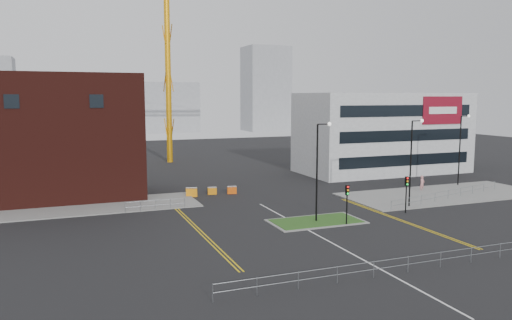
{
  "coord_description": "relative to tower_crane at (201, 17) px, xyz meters",
  "views": [
    {
      "loc": [
        -19.43,
        -31.82,
        11.48
      ],
      "look_at": [
        -1.01,
        15.58,
        5.0
      ],
      "focal_mm": 35.0,
      "sensor_mm": 36.0,
      "label": 1
    }
  ],
  "objects": [
    {
      "name": "ground",
      "position": [
        -3.92,
        -54.89,
        -25.29
      ],
      "size": [
        200.0,
        200.0,
        0.0
      ],
      "primitive_type": "plane",
      "color": "black",
      "rests_on": "ground"
    },
    {
      "name": "pavement_left",
      "position": [
        -23.92,
        -32.89,
        -25.23
      ],
      "size": [
        28.0,
        8.0,
        0.12
      ],
      "primitive_type": "cube",
      "color": "slate",
      "rests_on": "ground"
    },
    {
      "name": "pavement_right",
      "position": [
        18.08,
        -40.89,
        -25.23
      ],
      "size": [
        24.0,
        10.0,
        0.12
      ],
      "primitive_type": "cube",
      "color": "slate",
      "rests_on": "ground"
    },
    {
      "name": "island_kerb",
      "position": [
        -1.92,
        -46.89,
        -25.25
      ],
      "size": [
        8.6,
        4.6,
        0.08
      ],
      "primitive_type": "cube",
      "color": "slate",
      "rests_on": "ground"
    },
    {
      "name": "grass_island",
      "position": [
        -1.92,
        -46.89,
        -25.23
      ],
      "size": [
        8.0,
        4.0,
        0.12
      ],
      "primitive_type": "cube",
      "color": "#244617",
      "rests_on": "ground"
    },
    {
      "name": "brick_building",
      "position": [
        -26.9,
        -26.89,
        -18.44
      ],
      "size": [
        24.2,
        10.07,
        14.24
      ],
      "color": "#3F140F",
      "rests_on": "ground"
    },
    {
      "name": "office_block",
      "position": [
        22.09,
        -22.91,
        -19.28
      ],
      "size": [
        25.0,
        12.2,
        12.0
      ],
      "color": "#ABAEB0",
      "rests_on": "ground"
    },
    {
      "name": "tower_crane",
      "position": [
        0.0,
        0.0,
        0.0
      ],
      "size": [
        53.01,
        2.09,
        36.55
      ],
      "color": "#F4A10E",
      "rests_on": "ground"
    },
    {
      "name": "streetlamp_island",
      "position": [
        -1.7,
        -46.89,
        -19.88
      ],
      "size": [
        1.46,
        0.36,
        9.18
      ],
      "color": "black",
      "rests_on": "ground"
    },
    {
      "name": "streetlamp_right_near",
      "position": [
        10.3,
        -44.89,
        -19.88
      ],
      "size": [
        1.46,
        0.36,
        9.18
      ],
      "color": "black",
      "rests_on": "ground"
    },
    {
      "name": "streetlamp_right_far",
      "position": [
        24.3,
        -36.89,
        -19.88
      ],
      "size": [
        1.46,
        0.36,
        9.18
      ],
      "color": "black",
      "rests_on": "ground"
    },
    {
      "name": "traffic_light_island",
      "position": [
        0.08,
        -48.9,
        -22.72
      ],
      "size": [
        0.28,
        0.33,
        3.65
      ],
      "color": "black",
      "rests_on": "ground"
    },
    {
      "name": "traffic_light_right",
      "position": [
        8.08,
        -46.9,
        -22.72
      ],
      "size": [
        0.28,
        0.33,
        3.65
      ],
      "color": "black",
      "rests_on": "ground"
    },
    {
      "name": "railing_front",
      "position": [
        -3.92,
        -60.89,
        -24.51
      ],
      "size": [
        24.05,
        0.05,
        1.1
      ],
      "color": "gray",
      "rests_on": "ground"
    },
    {
      "name": "railing_left",
      "position": [
        -14.92,
        -36.89,
        -24.54
      ],
      "size": [
        6.05,
        0.05,
        1.1
      ],
      "color": "gray",
      "rests_on": "ground"
    },
    {
      "name": "railing_right",
      "position": [
        16.58,
        -43.39,
        -24.51
      ],
      "size": [
        19.05,
        5.05,
        1.1
      ],
      "color": "gray",
      "rests_on": "ground"
    },
    {
      "name": "centre_line",
      "position": [
        -3.92,
        -52.89,
        -25.28
      ],
      "size": [
        0.15,
        30.0,
        0.01
      ],
      "primitive_type": "cube",
      "color": "silver",
      "rests_on": "ground"
    },
    {
      "name": "yellow_left_a",
      "position": [
        -12.92,
        -44.89,
        -25.28
      ],
      "size": [
        0.12,
        24.0,
        0.01
      ],
      "primitive_type": "cube",
      "color": "gold",
      "rests_on": "ground"
    },
    {
      "name": "yellow_left_b",
      "position": [
        -12.62,
        -44.89,
        -25.28
      ],
      "size": [
        0.12,
        24.0,
        0.01
      ],
      "primitive_type": "cube",
      "color": "gold",
      "rests_on": "ground"
    },
    {
      "name": "yellow_right_a",
      "position": [
        5.58,
        -48.89,
        -25.28
      ],
      "size": [
        0.12,
        20.0,
        0.01
      ],
      "primitive_type": "cube",
      "color": "gold",
      "rests_on": "ground"
    },
    {
      "name": "yellow_right_b",
      "position": [
        5.88,
        -48.89,
        -25.28
      ],
      "size": [
        0.12,
        20.0,
        0.01
      ],
      "primitive_type": "cube",
      "color": "gold",
      "rests_on": "ground"
    },
    {
      "name": "skyline_b",
      "position": [
        6.08,
        75.11,
        -17.29
      ],
      "size": [
        24.0,
        12.0,
        16.0
      ],
      "primitive_type": "cube",
      "color": "gray",
      "rests_on": "ground"
    },
    {
      "name": "skyline_c",
      "position": [
        41.08,
        70.11,
        -11.29
      ],
      "size": [
        14.0,
        12.0,
        28.0
      ],
      "primitive_type": "cube",
      "color": "gray",
      "rests_on": "ground"
    },
    {
      "name": "skyline_d",
      "position": [
        -11.92,
        85.11,
        -19.29
      ],
      "size": [
        30.0,
        12.0,
        12.0
      ],
      "primitive_type": "cube",
      "color": "gray",
      "rests_on": "ground"
    },
    {
      "name": "pedestrian",
      "position": [
        17.17,
        -38.3,
        -24.31
      ],
      "size": [
        0.83,
        0.67,
        1.96
      ],
      "primitive_type": "imported",
      "rotation": [
        0.0,
        0.0,
        0.32
      ],
      "color": "#D38889",
      "rests_on": "ground"
    },
    {
      "name": "barrier_left",
      "position": [
        -9.82,
        -31.35,
        -24.71
      ],
      "size": [
        1.34,
        0.71,
        1.08
      ],
      "color": "orange",
      "rests_on": "ground"
    },
    {
      "name": "barrier_mid",
      "position": [
        -7.22,
        -30.89,
        -24.81
      ],
      "size": [
        1.08,
        0.46,
        0.88
      ],
      "color": "orange",
      "rests_on": "ground"
    },
    {
      "name": "barrier_right",
      "position": [
        -4.92,
        -31.35,
        -24.79
      ],
      "size": [
        1.14,
        0.55,
        0.92
      ],
      "color": "#DD530C",
      "rests_on": "ground"
    }
  ]
}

